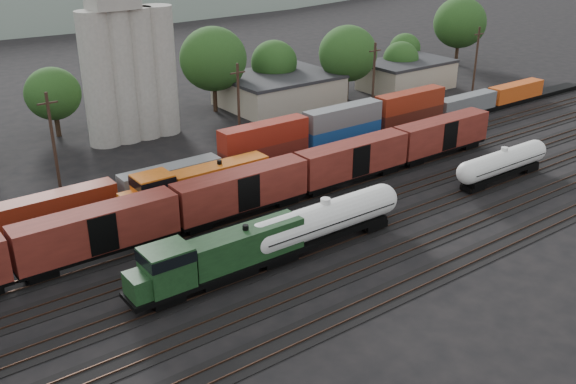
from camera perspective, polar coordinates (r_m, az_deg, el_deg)
ground at (r=63.21m, az=-2.67°, el=-4.18°), size 600.00×600.00×0.00m
tracks at (r=63.18m, az=-2.67°, el=-4.14°), size 180.00×33.20×0.20m
green_locomotive at (r=54.61m, az=-6.52°, el=-5.84°), size 18.00×3.18×4.77m
tank_car_a at (r=60.69m, az=3.31°, el=-2.49°), size 17.89×3.20×4.69m
tank_car_b at (r=79.78m, az=18.55°, el=2.50°), size 15.32×2.74×4.01m
orange_locomotive at (r=69.23m, az=-8.33°, el=0.59°), size 18.88×3.15×4.72m
boxcar_string at (r=58.64m, az=-23.58°, el=-5.19°), size 122.80×2.90×4.20m
container_wall at (r=72.67m, az=-11.52°, el=1.42°), size 160.00×2.60×5.80m
grain_silo at (r=91.28m, az=-14.07°, el=11.37°), size 13.40×5.00×29.00m
industrial_sheds at (r=94.01m, az=-11.50°, el=6.46°), size 119.38×17.26×5.10m
tree_band at (r=94.54m, az=-15.20°, el=9.30°), size 164.40×18.41×14.41m
utility_poles at (r=78.78m, az=-11.82°, el=5.91°), size 122.20×0.36×12.00m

